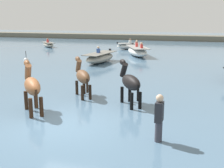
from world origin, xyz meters
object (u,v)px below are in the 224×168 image
object	(u,v)px
boat_far_inshore	(130,46)
person_onlooker_right	(159,122)
channel_buoy	(26,60)
horse_lead_chestnut	(32,87)
horse_trailing_bay	(82,77)
horse_flank_black	(130,83)
boat_mid_outer	(48,45)
boat_near_port	(100,58)
boat_far_offshore	(137,51)

from	to	relation	value
boat_far_inshore	person_onlooker_right	bearing A→B (deg)	-75.45
channel_buoy	horse_lead_chestnut	bearing A→B (deg)	-56.36
horse_lead_chestnut	person_onlooker_right	size ratio (longest dim) A/B	1.27
horse_trailing_bay	horse_lead_chestnut	bearing A→B (deg)	-111.18
boat_far_inshore	channel_buoy	bearing A→B (deg)	-115.78
horse_trailing_bay	boat_far_inshore	xyz separation A→B (m)	(-1.99, 18.09, -0.52)
horse_lead_chestnut	horse_flank_black	size ratio (longest dim) A/B	1.05
horse_flank_black	boat_mid_outer	size ratio (longest dim) A/B	0.80
horse_flank_black	boat_mid_outer	distance (m)	22.70
horse_flank_black	boat_near_port	size ratio (longest dim) A/B	0.53
horse_flank_black	boat_far_offshore	world-z (taller)	horse_flank_black
horse_flank_black	boat_far_inshore	world-z (taller)	horse_flank_black
boat_near_port	person_onlooker_right	world-z (taller)	person_onlooker_right
person_onlooker_right	channel_buoy	world-z (taller)	person_onlooker_right
horse_flank_black	boat_far_inshore	size ratio (longest dim) A/B	0.66
boat_near_port	channel_buoy	world-z (taller)	boat_near_port
boat_far_offshore	boat_far_inshore	bearing A→B (deg)	109.50
person_onlooker_right	horse_lead_chestnut	bearing A→B (deg)	165.01
boat_mid_outer	boat_far_offshore	bearing A→B (deg)	-22.11
channel_buoy	boat_near_port	bearing A→B (deg)	18.52
horse_lead_chestnut	boat_far_offshore	xyz separation A→B (m)	(0.65, 15.67, -0.52)
person_onlooker_right	horse_trailing_bay	bearing A→B (deg)	135.22
boat_far_inshore	channel_buoy	distance (m)	12.16
horse_flank_black	boat_far_offshore	xyz separation A→B (m)	(-2.46, 13.89, -0.46)
boat_far_offshore	person_onlooker_right	size ratio (longest dim) A/B	2.69
boat_far_offshore	boat_far_inshore	size ratio (longest dim) A/B	1.48
horse_trailing_bay	boat_near_port	bearing A→B (deg)	103.86
boat_mid_outer	person_onlooker_right	world-z (taller)	person_onlooker_right
horse_lead_chestnut	channel_buoy	distance (m)	11.47
horse_lead_chestnut	boat_near_port	size ratio (longest dim) A/B	0.55
person_onlooker_right	boat_far_inshore	bearing A→B (deg)	104.55
horse_flank_black	boat_far_offshore	bearing A→B (deg)	100.06
horse_lead_chestnut	boat_far_inshore	world-z (taller)	horse_lead_chestnut
boat_far_offshore	channel_buoy	xyz separation A→B (m)	(-6.99, -6.14, -0.20)
boat_far_offshore	horse_flank_black	bearing A→B (deg)	-79.94
boat_near_port	boat_far_inshore	size ratio (longest dim) A/B	1.26
boat_near_port	person_onlooker_right	distance (m)	13.76
boat_mid_outer	channel_buoy	world-z (taller)	boat_mid_outer
boat_mid_outer	boat_far_offshore	xyz separation A→B (m)	(10.93, -4.44, 0.14)
horse_flank_black	boat_far_offshore	distance (m)	14.11
horse_lead_chestnut	boat_far_offshore	distance (m)	15.69
channel_buoy	boat_mid_outer	bearing A→B (deg)	110.41
channel_buoy	horse_flank_black	bearing A→B (deg)	-39.34
boat_far_inshore	person_onlooker_right	xyz separation A→B (m)	(5.64, -21.71, 0.25)
boat_mid_outer	channel_buoy	distance (m)	11.29
horse_lead_chestnut	horse_flank_black	world-z (taller)	horse_lead_chestnut
boat_mid_outer	horse_flank_black	bearing A→B (deg)	-53.85
horse_lead_chestnut	boat_far_inshore	xyz separation A→B (m)	(-1.06, 20.48, -0.61)
horse_lead_chestnut	horse_flank_black	xyz separation A→B (m)	(3.11, 1.78, -0.06)
horse_flank_black	person_onlooker_right	world-z (taller)	horse_flank_black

